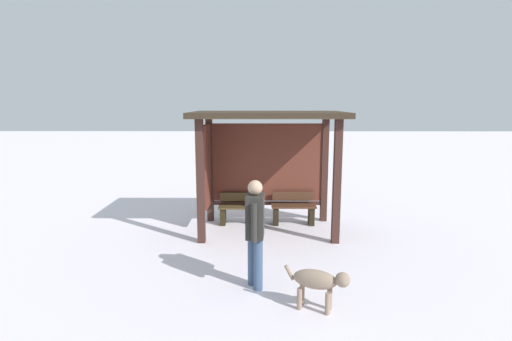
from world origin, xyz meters
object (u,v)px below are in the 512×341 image
Objects in this scene: person_walking at (255,226)px; dog at (319,281)px; bus_shelter at (263,142)px; bench_center_inside at (293,210)px; bench_left_inside at (241,211)px.

person_walking is 1.94× the size of dog.
bench_center_inside is at bearing 19.78° from bus_shelter.
bench_center_inside is (0.72, 0.26, -1.61)m from bus_shelter.
bench_center_inside is at bearing -0.12° from bench_left_inside.
person_walking is 1.23m from dog.
person_walking is at bearing 141.96° from dog.
bus_shelter is 3.71× the size of dog.
bus_shelter is 3.11m from person_walking.
bench_left_inside reaches higher than dog.
bench_left_inside is 1.18× the size of dog.
bench_center_inside is 3.38m from person_walking.
dog is at bearing -89.85° from bench_center_inside.
bench_left_inside is 3.30m from person_walking.
person_walking reaches higher than dog.
bench_center_inside reaches higher than bench_left_inside.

